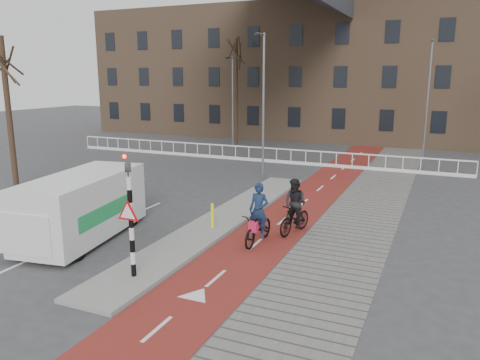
% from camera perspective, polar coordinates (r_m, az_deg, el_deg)
% --- Properties ---
extents(ground, '(120.00, 120.00, 0.00)m').
position_cam_1_polar(ground, '(15.16, -6.39, -9.47)').
color(ground, '#38383A').
rests_on(ground, ground).
extents(bike_lane, '(2.50, 60.00, 0.01)m').
position_cam_1_polar(bike_lane, '(23.51, 9.15, -1.53)').
color(bike_lane, maroon).
rests_on(bike_lane, ground).
extents(sidewalk, '(3.00, 60.00, 0.01)m').
position_cam_1_polar(sidewalk, '(23.00, 15.91, -2.18)').
color(sidewalk, slate).
rests_on(sidewalk, ground).
extents(curb_island, '(1.80, 16.00, 0.12)m').
position_cam_1_polar(curb_island, '(18.77, -2.12, -4.82)').
color(curb_island, gray).
rests_on(curb_island, ground).
extents(traffic_signal, '(0.80, 0.80, 3.68)m').
position_cam_1_polar(traffic_signal, '(13.24, -13.24, -3.90)').
color(traffic_signal, black).
rests_on(traffic_signal, curb_island).
extents(bollard, '(0.12, 0.12, 0.92)m').
position_cam_1_polar(bollard, '(17.51, -3.38, -4.34)').
color(bollard, '#FCF20E').
rests_on(bollard, curb_island).
extents(cyclist_near, '(0.80, 2.09, 2.13)m').
position_cam_1_polar(cyclist_near, '(16.11, 2.29, -5.31)').
color(cyclist_near, black).
rests_on(cyclist_near, bike_lane).
extents(cyclist_far, '(1.03, 1.99, 2.04)m').
position_cam_1_polar(cyclist_far, '(17.18, 6.71, -3.80)').
color(cyclist_far, black).
rests_on(cyclist_far, bike_lane).
extents(van, '(2.94, 5.63, 2.31)m').
position_cam_1_polar(van, '(17.33, -18.67, -3.00)').
color(van, silver).
rests_on(van, ground).
extents(railing, '(28.00, 0.10, 0.99)m').
position_cam_1_polar(railing, '(31.99, 1.08, 2.92)').
color(railing, silver).
rests_on(railing, ground).
extents(townhouse_row, '(46.00, 10.00, 15.90)m').
position_cam_1_polar(townhouse_row, '(45.31, 11.16, 15.05)').
color(townhouse_row, '#7F6047').
rests_on(townhouse_row, ground).
extents(tree_left, '(0.28, 0.28, 7.58)m').
position_cam_1_polar(tree_left, '(26.33, -26.35, 7.19)').
color(tree_left, '#301F15').
rests_on(tree_left, ground).
extents(tree_mid, '(0.24, 0.24, 8.65)m').
position_cam_1_polar(tree_mid, '(39.80, -0.43, 10.63)').
color(tree_mid, '#301F15').
rests_on(tree_mid, ground).
extents(streetlight_near, '(0.12, 0.12, 7.89)m').
position_cam_1_polar(streetlight_near, '(25.70, 2.87, 8.71)').
color(streetlight_near, slate).
rests_on(streetlight_near, ground).
extents(streetlight_left, '(0.12, 0.12, 7.13)m').
position_cam_1_polar(streetlight_left, '(36.79, -0.89, 9.29)').
color(streetlight_left, slate).
rests_on(streetlight_left, ground).
extents(streetlight_right, '(0.12, 0.12, 8.00)m').
position_cam_1_polar(streetlight_right, '(34.35, 21.89, 8.90)').
color(streetlight_right, slate).
rests_on(streetlight_right, ground).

